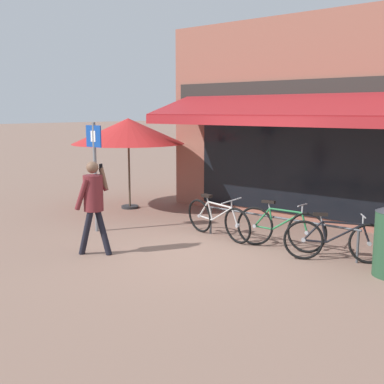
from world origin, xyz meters
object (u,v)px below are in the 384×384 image
(bicycle_black, at_px, (336,240))
(bicycle_green, at_px, (280,228))
(bicycle_silver, at_px, (217,219))
(cafe_parasol, at_px, (128,131))
(parking_sign, at_px, (95,165))
(pedestrian_adult, at_px, (93,198))

(bicycle_black, bearing_deg, bicycle_green, 149.02)
(bicycle_silver, relative_size, cafe_parasol, 0.63)
(parking_sign, bearing_deg, bicycle_silver, 27.07)
(bicycle_silver, relative_size, bicycle_black, 1.13)
(bicycle_silver, height_order, parking_sign, parking_sign)
(bicycle_silver, distance_m, pedestrian_adult, 2.54)
(bicycle_silver, bearing_deg, bicycle_black, 12.49)
(bicycle_black, bearing_deg, parking_sign, 167.61)
(cafe_parasol, bearing_deg, bicycle_silver, -15.34)
(bicycle_silver, distance_m, parking_sign, 2.73)
(cafe_parasol, bearing_deg, pedestrian_adult, -52.16)
(bicycle_green, relative_size, pedestrian_adult, 1.03)
(bicycle_silver, distance_m, bicycle_black, 2.41)
(bicycle_green, bearing_deg, parking_sign, -169.55)
(bicycle_silver, xyz_separation_m, cafe_parasol, (-3.48, 0.96, 1.59))
(parking_sign, bearing_deg, bicycle_black, 14.20)
(bicycle_silver, bearing_deg, cafe_parasol, 176.53)
(bicycle_green, distance_m, bicycle_black, 1.09)
(bicycle_green, distance_m, cafe_parasol, 5.13)
(bicycle_black, relative_size, cafe_parasol, 0.56)
(bicycle_silver, bearing_deg, pedestrian_adult, -101.96)
(bicycle_green, distance_m, pedestrian_adult, 3.36)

